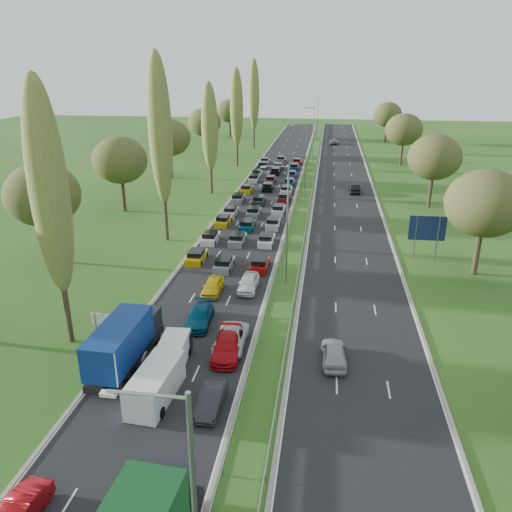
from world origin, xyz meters
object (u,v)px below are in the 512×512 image
at_px(white_van_rear, 173,353).
at_px(info_sign, 100,322).
at_px(direction_sign, 427,230).
at_px(white_van_front, 157,382).
at_px(blue_lorry, 125,342).
at_px(near_car_2, 136,344).

height_order(white_van_rear, info_sign, info_sign).
bearing_deg(direction_sign, white_van_front, -127.52).
relative_size(blue_lorry, info_sign, 4.28).
relative_size(white_van_rear, info_sign, 2.26).
bearing_deg(info_sign, near_car_2, -27.59).
bearing_deg(near_car_2, white_van_rear, -23.86).
relative_size(white_van_front, white_van_rear, 1.16).
height_order(blue_lorry, info_sign, blue_lorry).
xyz_separation_m(blue_lorry, info_sign, (-3.64, 3.65, -0.60)).
distance_m(blue_lorry, white_van_front, 4.83).
bearing_deg(blue_lorry, white_van_front, -42.39).
relative_size(info_sign, direction_sign, 0.40).
xyz_separation_m(near_car_2, white_van_rear, (3.31, -1.18, 0.26)).
bearing_deg(near_car_2, direction_sign, 38.59).
xyz_separation_m(info_sign, direction_sign, (28.80, 21.35, 2.20)).
height_order(near_car_2, direction_sign, direction_sign).
bearing_deg(direction_sign, info_sign, -143.45).
bearing_deg(info_sign, white_van_front, -44.49).
height_order(near_car_2, white_van_front, white_van_front).
relative_size(near_car_2, white_van_rear, 1.06).
xyz_separation_m(near_car_2, white_van_front, (3.39, -5.03, 0.42)).
bearing_deg(blue_lorry, near_car_2, 90.37).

